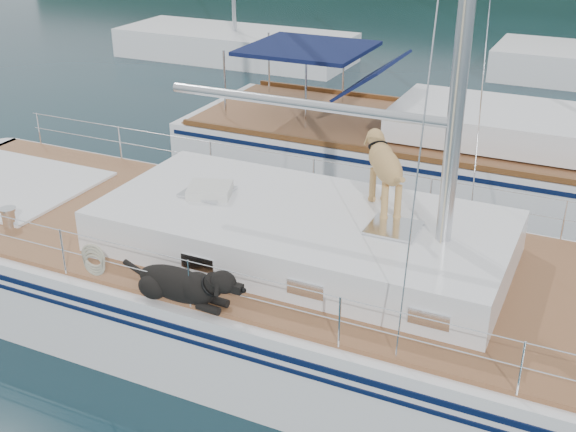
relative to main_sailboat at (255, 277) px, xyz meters
The scene contains 4 objects.
ground 0.68m from the main_sailboat, behind, with size 120.00×120.00×0.00m, color black.
main_sailboat is the anchor object (origin of this frame).
neighbor_sailboat 6.08m from the main_sailboat, 75.89° to the left, with size 11.00×3.50×13.30m.
bg_boat_west 16.18m from the main_sailboat, 120.05° to the left, with size 8.00×3.00×11.65m.
Camera 1 is at (4.16, -7.57, 5.64)m, focal length 45.00 mm.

